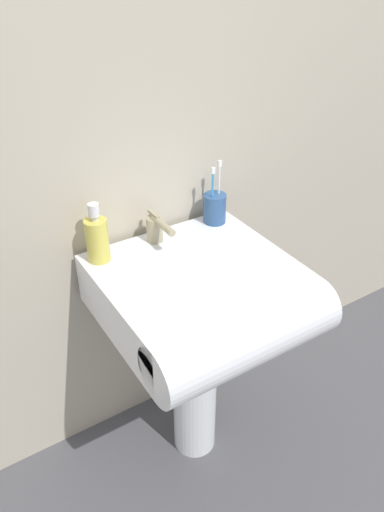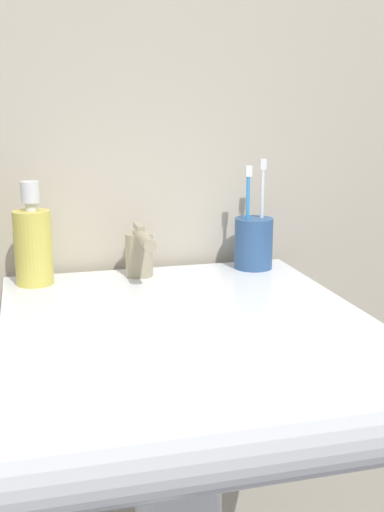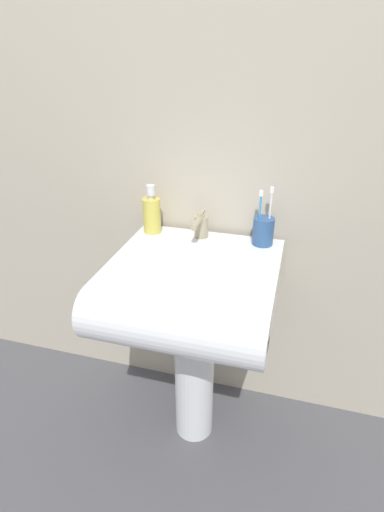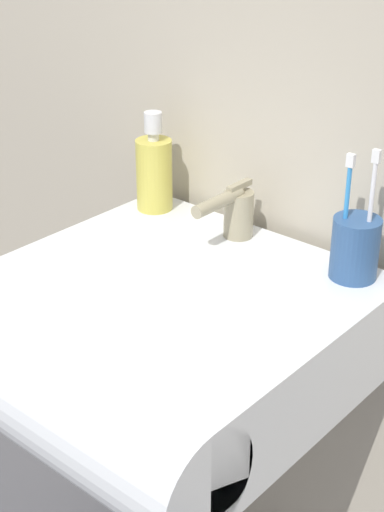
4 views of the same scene
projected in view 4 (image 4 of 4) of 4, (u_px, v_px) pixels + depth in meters
The scene contains 5 objects.
sink_pedestal at pixel (178, 511), 1.42m from camera, with size 0.15×0.15×0.63m, color white.
sink_basin at pixel (150, 342), 1.20m from camera, with size 0.55×0.57×0.16m.
faucet at pixel (235, 211), 1.32m from camera, with size 0.05×0.14×0.10m.
toothbrush_cup at pixel (355, 247), 1.19m from camera, with size 0.07×0.07×0.21m.
soap_bottle at pixel (154, 171), 1.42m from camera, with size 0.07×0.07×0.18m.
Camera 4 is at (0.71, -0.78, 1.37)m, focal length 55.00 mm.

